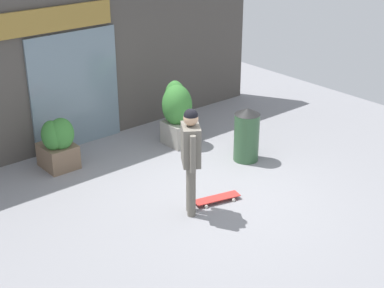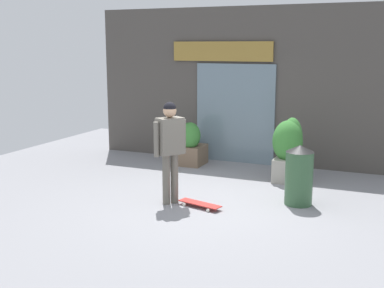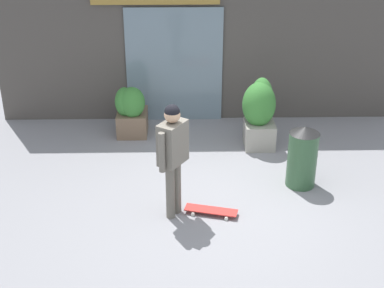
{
  "view_description": "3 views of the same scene",
  "coord_description": "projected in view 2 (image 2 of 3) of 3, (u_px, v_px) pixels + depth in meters",
  "views": [
    {
      "loc": [
        -5.46,
        -6.13,
        4.66
      ],
      "look_at": [
        -0.25,
        0.06,
        1.0
      ],
      "focal_mm": 53.52,
      "sensor_mm": 36.0,
      "label": 1
    },
    {
      "loc": [
        3.05,
        -7.62,
        2.64
      ],
      "look_at": [
        -0.25,
        0.06,
        1.0
      ],
      "focal_mm": 47.01,
      "sensor_mm": 36.0,
      "label": 2
    },
    {
      "loc": [
        -0.4,
        -7.06,
        4.58
      ],
      "look_at": [
        -0.25,
        0.06,
        1.0
      ],
      "focal_mm": 52.16,
      "sensor_mm": 36.0,
      "label": 3
    }
  ],
  "objects": [
    {
      "name": "skateboard",
      "position": [
        200.0,
        204.0,
        8.32
      ],
      "size": [
        0.8,
        0.38,
        0.08
      ],
      "rotation": [
        0.0,
        0.0,
        -0.25
      ],
      "color": "red",
      "rests_on": "ground_plane"
    },
    {
      "name": "ground_plane",
      "position": [
        204.0,
        203.0,
        8.56
      ],
      "size": [
        12.0,
        12.0,
        0.0
      ],
      "primitive_type": "plane",
      "color": "gray"
    },
    {
      "name": "planter_box_right",
      "position": [
        190.0,
        144.0,
        11.22
      ],
      "size": [
        0.57,
        0.67,
        0.98
      ],
      "color": "brown",
      "rests_on": "ground_plane"
    },
    {
      "name": "skateboarder",
      "position": [
        170.0,
        142.0,
        8.35
      ],
      "size": [
        0.45,
        0.52,
        1.73
      ],
      "rotation": [
        0.0,
        0.0,
        -0.58
      ],
      "color": "#666056",
      "rests_on": "ground_plane"
    },
    {
      "name": "planter_box_left",
      "position": [
        289.0,
        146.0,
        9.84
      ],
      "size": [
        0.59,
        0.67,
        1.26
      ],
      "color": "gray",
      "rests_on": "ground_plane"
    },
    {
      "name": "building_facade",
      "position": [
        259.0,
        87.0,
        11.23
      ],
      "size": [
        7.85,
        0.31,
        3.49
      ],
      "color": "#4C4742",
      "rests_on": "ground_plane"
    },
    {
      "name": "trash_bin",
      "position": [
        299.0,
        175.0,
        8.4
      ],
      "size": [
        0.47,
        0.47,
        1.02
      ],
      "color": "#335938",
      "rests_on": "ground_plane"
    }
  ]
}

